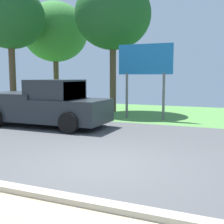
{
  "coord_description": "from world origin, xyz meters",
  "views": [
    {
      "loc": [
        2.69,
        -5.9,
        2.02
      ],
      "look_at": [
        -0.2,
        1.0,
        1.1
      ],
      "focal_mm": 46.9,
      "sensor_mm": 36.0,
      "label": 1
    }
  ],
  "objects_px": {
    "pickup_truck": "(46,105)",
    "roadside_billboard": "(145,65)",
    "tree_center_back": "(10,18)",
    "tree_right_mid": "(113,15)",
    "tree_right_far": "(55,32)"
  },
  "relations": [
    {
      "from": "tree_right_far",
      "to": "tree_right_mid",
      "type": "bearing_deg",
      "value": -21.3
    },
    {
      "from": "pickup_truck",
      "to": "tree_right_mid",
      "type": "distance_m",
      "value": 7.13
    },
    {
      "from": "tree_center_back",
      "to": "tree_right_mid",
      "type": "bearing_deg",
      "value": 22.69
    },
    {
      "from": "tree_center_back",
      "to": "tree_right_mid",
      "type": "relative_size",
      "value": 0.95
    },
    {
      "from": "tree_center_back",
      "to": "tree_right_far",
      "type": "distance_m",
      "value": 4.18
    },
    {
      "from": "tree_center_back",
      "to": "tree_right_mid",
      "type": "height_order",
      "value": "tree_right_mid"
    },
    {
      "from": "tree_center_back",
      "to": "tree_right_mid",
      "type": "distance_m",
      "value": 5.67
    },
    {
      "from": "pickup_truck",
      "to": "tree_center_back",
      "type": "relative_size",
      "value": 0.75
    },
    {
      "from": "pickup_truck",
      "to": "roadside_billboard",
      "type": "relative_size",
      "value": 1.49
    },
    {
      "from": "roadside_billboard",
      "to": "tree_center_back",
      "type": "height_order",
      "value": "tree_center_back"
    },
    {
      "from": "tree_right_mid",
      "to": "tree_center_back",
      "type": "bearing_deg",
      "value": -157.31
    },
    {
      "from": "roadside_billboard",
      "to": "tree_right_far",
      "type": "distance_m",
      "value": 8.9
    },
    {
      "from": "roadside_billboard",
      "to": "tree_center_back",
      "type": "relative_size",
      "value": 0.5
    },
    {
      "from": "pickup_truck",
      "to": "tree_center_back",
      "type": "distance_m",
      "value": 7.13
    },
    {
      "from": "pickup_truck",
      "to": "tree_center_back",
      "type": "height_order",
      "value": "tree_center_back"
    }
  ]
}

